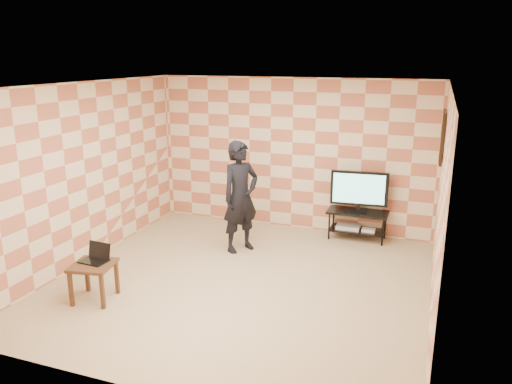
% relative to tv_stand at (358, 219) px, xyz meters
% --- Properties ---
extents(floor, '(5.00, 5.00, 0.00)m').
position_rel_tv_stand_xyz_m(floor, '(-1.25, -2.25, -0.37)').
color(floor, tan).
rests_on(floor, ground).
extents(wall_back, '(5.00, 0.02, 2.70)m').
position_rel_tv_stand_xyz_m(wall_back, '(-1.25, 0.25, 0.98)').
color(wall_back, beige).
rests_on(wall_back, ground).
extents(wall_front, '(5.00, 0.02, 2.70)m').
position_rel_tv_stand_xyz_m(wall_front, '(-1.25, -4.75, 0.98)').
color(wall_front, beige).
rests_on(wall_front, ground).
extents(wall_left, '(0.02, 5.00, 2.70)m').
position_rel_tv_stand_xyz_m(wall_left, '(-3.75, -2.25, 0.98)').
color(wall_left, beige).
rests_on(wall_left, ground).
extents(wall_right, '(0.02, 5.00, 2.70)m').
position_rel_tv_stand_xyz_m(wall_right, '(1.25, -2.25, 0.98)').
color(wall_right, beige).
rests_on(wall_right, ground).
extents(ceiling, '(5.00, 5.00, 0.02)m').
position_rel_tv_stand_xyz_m(ceiling, '(-1.25, -2.25, 2.33)').
color(ceiling, white).
rests_on(ceiling, wall_back).
extents(wall_art, '(0.04, 0.72, 0.72)m').
position_rel_tv_stand_xyz_m(wall_art, '(1.22, -0.70, 1.58)').
color(wall_art, black).
rests_on(wall_art, wall_right).
extents(tv_stand, '(1.02, 0.46, 0.50)m').
position_rel_tv_stand_xyz_m(tv_stand, '(0.00, 0.00, 0.00)').
color(tv_stand, black).
rests_on(tv_stand, floor).
extents(tv, '(0.96, 0.21, 0.69)m').
position_rel_tv_stand_xyz_m(tv, '(-0.00, -0.00, 0.52)').
color(tv, black).
rests_on(tv, tv_stand).
extents(dvd_player, '(0.40, 0.29, 0.07)m').
position_rel_tv_stand_xyz_m(dvd_player, '(-0.15, -0.01, -0.16)').
color(dvd_player, '#BDBDC0').
rests_on(dvd_player, tv_stand).
extents(game_console, '(0.22, 0.16, 0.05)m').
position_rel_tv_stand_xyz_m(game_console, '(0.20, -0.04, -0.17)').
color(game_console, silver).
rests_on(game_console, tv_stand).
extents(side_table, '(0.59, 0.59, 0.50)m').
position_rel_tv_stand_xyz_m(side_table, '(-2.84, -3.38, 0.05)').
color(side_table, '#371D10').
rests_on(side_table, floor).
extents(laptop, '(0.36, 0.29, 0.23)m').
position_rel_tv_stand_xyz_m(laptop, '(-2.86, -3.28, 0.18)').
color(laptop, black).
rests_on(laptop, side_table).
extents(person, '(0.72, 0.78, 1.79)m').
position_rel_tv_stand_xyz_m(person, '(-1.70, -1.14, 0.53)').
color(person, black).
rests_on(person, floor).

